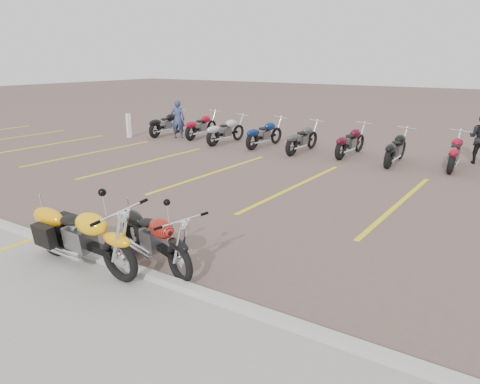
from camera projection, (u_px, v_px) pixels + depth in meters
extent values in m
plane|color=brown|center=(199.00, 232.00, 9.10)|extent=(100.00, 100.00, 0.00)
cube|color=#ADAAA3|center=(121.00, 266.00, 7.49)|extent=(60.00, 0.18, 0.12)
torus|color=black|center=(122.00, 261.00, 6.97)|extent=(0.73, 0.15, 0.72)
torus|color=black|center=(55.00, 236.00, 7.94)|extent=(0.77, 0.22, 0.77)
cube|color=black|center=(86.00, 244.00, 7.43)|extent=(1.45, 0.18, 0.11)
cube|color=slate|center=(83.00, 239.00, 7.44)|extent=(0.48, 0.35, 0.38)
ellipsoid|color=#FEB60D|center=(96.00, 224.00, 7.15)|extent=(0.66, 0.38, 0.33)
ellipsoid|color=black|center=(76.00, 220.00, 7.45)|extent=(0.44, 0.30, 0.13)
torus|color=black|center=(181.00, 264.00, 6.96)|extent=(0.64, 0.30, 0.63)
torus|color=black|center=(136.00, 235.00, 8.10)|extent=(0.69, 0.36, 0.67)
cube|color=black|center=(156.00, 245.00, 7.52)|extent=(1.24, 0.50, 0.10)
cube|color=slate|center=(155.00, 241.00, 7.54)|extent=(0.48, 0.40, 0.33)
ellipsoid|color=black|center=(164.00, 229.00, 7.22)|extent=(0.63, 0.47, 0.29)
ellipsoid|color=black|center=(150.00, 224.00, 7.56)|extent=(0.44, 0.36, 0.12)
imported|color=navy|center=(178.00, 119.00, 19.47)|extent=(0.69, 0.61, 1.59)
cube|color=white|center=(129.00, 126.00, 19.70)|extent=(0.18, 0.18, 1.00)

